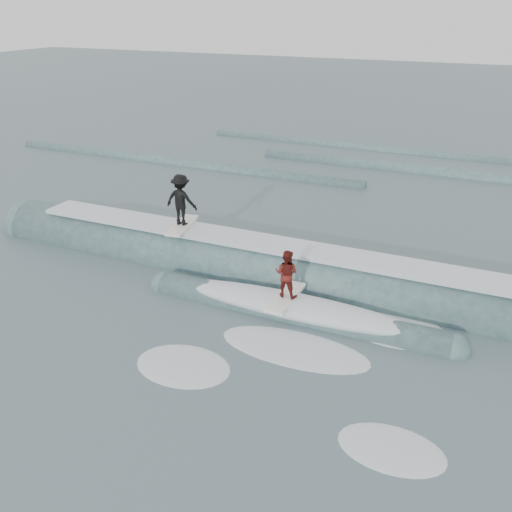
% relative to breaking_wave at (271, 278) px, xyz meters
% --- Properties ---
extents(ground, '(160.00, 160.00, 0.00)m').
position_rel_breaking_wave_xyz_m(ground, '(-0.22, -2.75, -0.04)').
color(ground, '#41565F').
rests_on(ground, ground).
extents(breaking_wave, '(23.22, 3.92, 2.29)m').
position_rel_breaking_wave_xyz_m(breaking_wave, '(0.00, 0.00, 0.00)').
color(breaking_wave, '#37565D').
rests_on(breaking_wave, ground).
extents(surfer_black, '(1.18, 2.07, 1.90)m').
position_rel_breaking_wave_xyz_m(surfer_black, '(-3.53, 0.27, 2.11)').
color(surfer_black, white).
rests_on(surfer_black, ground).
extents(surfer_red, '(0.71, 2.00, 1.55)m').
position_rel_breaking_wave_xyz_m(surfer_red, '(1.29, -1.93, 1.15)').
color(surfer_red, white).
rests_on(surfer_red, ground).
extents(whitewater, '(7.85, 6.53, 0.10)m').
position_rel_breaking_wave_xyz_m(whitewater, '(3.04, -4.03, -0.04)').
color(whitewater, white).
rests_on(whitewater, ground).
extents(far_swells, '(36.99, 8.65, 0.80)m').
position_rel_breaking_wave_xyz_m(far_swells, '(-1.97, 14.90, -0.04)').
color(far_swells, '#37565D').
rests_on(far_swells, ground).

